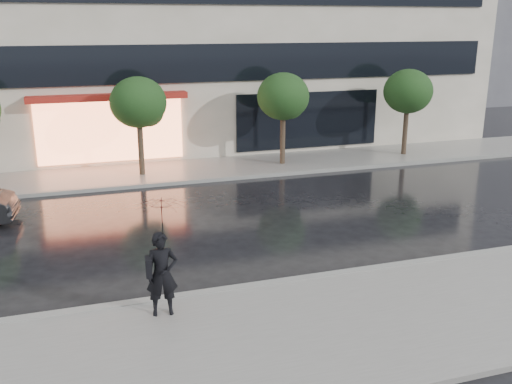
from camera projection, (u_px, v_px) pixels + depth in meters
name	position (u px, v px, depth m)	size (l,w,h in m)	color
ground	(309.00, 263.00, 14.69)	(120.00, 120.00, 0.00)	black
sidewalk_near	(371.00, 322.00, 11.71)	(60.00, 4.50, 0.12)	slate
sidewalk_far	(214.00, 168.00, 24.02)	(60.00, 3.50, 0.12)	slate
curb_near	(325.00, 277.00, 13.76)	(60.00, 0.25, 0.14)	gray
curb_far	(224.00, 179.00, 22.42)	(60.00, 0.25, 0.14)	gray
tree_mid_west	(140.00, 104.00, 22.13)	(2.20, 2.20, 3.99)	#33261C
tree_mid_east	(284.00, 98.00, 23.91)	(2.20, 2.20, 3.99)	#33261C
tree_far_east	(409.00, 93.00, 25.68)	(2.20, 2.20, 3.99)	#33261C
pedestrian_with_umbrella	(162.00, 240.00, 11.46)	(1.06, 1.08, 2.52)	black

